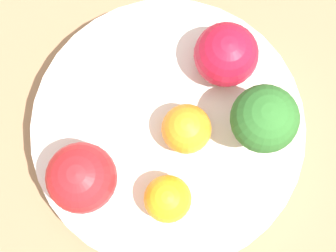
{
  "coord_description": "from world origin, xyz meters",
  "views": [
    {
      "loc": [
        -0.05,
        -0.07,
        0.52
      ],
      "look_at": [
        0.0,
        0.0,
        0.06
      ],
      "focal_mm": 60.0,
      "sensor_mm": 36.0,
      "label": 1
    }
  ],
  "objects_px": {
    "broccoli": "(264,119)",
    "apple_green": "(83,181)",
    "orange_back": "(168,199)",
    "bowl": "(168,132)",
    "apple_red": "(226,55)",
    "orange_front": "(186,129)"
  },
  "relations": [
    {
      "from": "broccoli",
      "to": "apple_green",
      "type": "height_order",
      "value": "broccoli"
    },
    {
      "from": "apple_green",
      "to": "orange_back",
      "type": "height_order",
      "value": "apple_green"
    },
    {
      "from": "bowl",
      "to": "apple_green",
      "type": "height_order",
      "value": "apple_green"
    },
    {
      "from": "apple_red",
      "to": "broccoli",
      "type": "bearing_deg",
      "value": -99.02
    },
    {
      "from": "bowl",
      "to": "apple_green",
      "type": "relative_size",
      "value": 4.16
    },
    {
      "from": "apple_green",
      "to": "orange_back",
      "type": "distance_m",
      "value": 0.07
    },
    {
      "from": "broccoli",
      "to": "apple_green",
      "type": "xyz_separation_m",
      "value": [
        -0.14,
        0.04,
        -0.02
      ]
    },
    {
      "from": "bowl",
      "to": "orange_back",
      "type": "distance_m",
      "value": 0.07
    },
    {
      "from": "broccoli",
      "to": "orange_front",
      "type": "distance_m",
      "value": 0.06
    },
    {
      "from": "broccoli",
      "to": "apple_green",
      "type": "bearing_deg",
      "value": 164.63
    },
    {
      "from": "apple_green",
      "to": "broccoli",
      "type": "bearing_deg",
      "value": -15.37
    },
    {
      "from": "bowl",
      "to": "orange_front",
      "type": "relative_size",
      "value": 5.71
    },
    {
      "from": "apple_green",
      "to": "bowl",
      "type": "bearing_deg",
      "value": 2.03
    },
    {
      "from": "bowl",
      "to": "orange_front",
      "type": "xyz_separation_m",
      "value": [
        0.01,
        -0.01,
        0.04
      ]
    },
    {
      "from": "bowl",
      "to": "orange_front",
      "type": "height_order",
      "value": "orange_front"
    },
    {
      "from": "apple_red",
      "to": "orange_back",
      "type": "bearing_deg",
      "value": -145.75
    },
    {
      "from": "broccoli",
      "to": "apple_red",
      "type": "relative_size",
      "value": 1.37
    },
    {
      "from": "orange_back",
      "to": "bowl",
      "type": "bearing_deg",
      "value": 56.23
    },
    {
      "from": "bowl",
      "to": "orange_back",
      "type": "xyz_separation_m",
      "value": [
        -0.03,
        -0.05,
        0.04
      ]
    },
    {
      "from": "apple_green",
      "to": "orange_back",
      "type": "relative_size",
      "value": 1.47
    },
    {
      "from": "bowl",
      "to": "apple_red",
      "type": "height_order",
      "value": "apple_red"
    },
    {
      "from": "apple_green",
      "to": "apple_red",
      "type": "bearing_deg",
      "value": 8.86
    }
  ]
}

